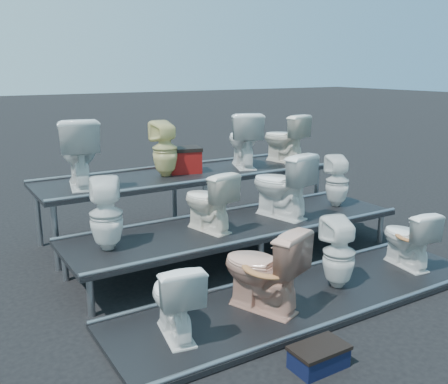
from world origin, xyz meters
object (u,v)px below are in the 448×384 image
toilet_1 (263,268)px  step_stool (319,358)px  toilet_6 (281,185)px  toilet_5 (208,201)px  toilet_8 (79,152)px  toilet_4 (106,214)px  toilet_2 (339,253)px  toilet_9 (165,149)px  toilet_7 (337,181)px  toilet_0 (174,298)px  toilet_10 (243,140)px  red_crate (184,162)px  toilet_3 (408,238)px  toilet_11 (284,138)px

toilet_1 → step_stool: toilet_1 is taller
toilet_1 → toilet_6: (1.20, 1.30, 0.40)m
toilet_5 → toilet_8: bearing=-61.5°
toilet_4 → toilet_5: size_ratio=1.07×
step_stool → toilet_2: bearing=40.3°
toilet_9 → toilet_7: bearing=143.1°
toilet_1 → toilet_9: (0.21, 2.60, 0.76)m
toilet_0 → toilet_9: size_ratio=0.92×
toilet_10 → red_crate: toilet_10 is taller
toilet_3 → toilet_9: 3.29m
toilet_8 → step_stool: (0.83, -3.55, -1.21)m
toilet_1 → toilet_7: bearing=-170.9°
toilet_3 → toilet_5: toilet_5 is taller
toilet_5 → toilet_8: toilet_8 is taller
toilet_6 → toilet_8: toilet_8 is taller
toilet_4 → toilet_9: size_ratio=1.01×
toilet_2 → toilet_10: 2.78m
toilet_10 → toilet_5: bearing=65.4°
toilet_5 → toilet_4: bearing=-11.8°
toilet_7 → step_stool: toilet_7 is taller
toilet_8 → toilet_11: bearing=-168.7°
toilet_4 → toilet_11: (3.33, 1.30, 0.39)m
toilet_11 → toilet_1: bearing=36.6°
toilet_2 → toilet_5: (-0.83, 1.30, 0.38)m
toilet_10 → toilet_8: bearing=21.4°
toilet_2 → toilet_9: 2.83m
toilet_0 → toilet_1: size_ratio=0.84×
toilet_6 → toilet_10: bearing=-116.1°
toilet_3 → toilet_9: size_ratio=0.91×
toilet_4 → toilet_6: (2.27, 0.00, 0.04)m
step_stool → toilet_8: bearing=102.8°
toilet_8 → step_stool: bearing=114.5°
toilet_6 → toilet_10: 1.39m
toilet_10 → toilet_11: bearing=-158.6°
toilet_6 → toilet_7: size_ratio=1.20×
toilet_5 → toilet_7: size_ratio=1.02×
toilet_9 → toilet_1: bearing=81.9°
toilet_2 → toilet_9: bearing=-60.0°
toilet_2 → toilet_9: toilet_9 is taller
toilet_9 → toilet_10: toilet_10 is taller
toilet_5 → toilet_11: toilet_11 is taller
toilet_1 → toilet_2: (0.98, 0.00, -0.04)m
toilet_1 → toilet_4: 1.72m
toilet_0 → toilet_3: bearing=-170.1°
toilet_7 → toilet_11: 1.37m
toilet_11 → toilet_8: bearing=-12.4°
toilet_0 → toilet_4: toilet_4 is taller
toilet_3 → toilet_4: (-3.12, 1.30, 0.44)m
toilet_0 → toilet_2: size_ratio=0.93×
toilet_0 → toilet_5: toilet_5 is taller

